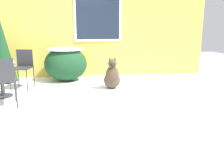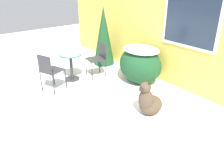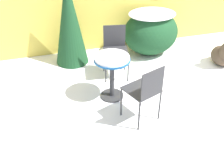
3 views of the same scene
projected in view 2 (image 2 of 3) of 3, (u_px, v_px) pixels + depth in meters
The scene contains 8 objects.
ground_plane at pixel (90, 105), 4.66m from camera, with size 16.00×16.00×0.00m, color white.
house_wall at pixel (165, 20), 5.25m from camera, with size 8.00×0.10×3.13m.
shrub_left at pixel (140, 64), 5.52m from camera, with size 1.15×0.95×0.94m.
evergreen_bush at pixel (104, 36), 6.61m from camera, with size 0.65×0.65×1.76m.
patio_table at pixel (71, 59), 5.62m from camera, with size 0.57×0.57×0.76m.
patio_chair_near_table at pixel (98, 57), 5.84m from camera, with size 0.51×0.51×0.93m.
patio_chair_far_side at pixel (50, 70), 5.04m from camera, with size 0.56×0.56×0.93m.
dog at pixel (149, 102), 4.25m from camera, with size 0.44×0.68×0.76m.
Camera 2 is at (3.42, -2.13, 2.49)m, focal length 35.00 mm.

